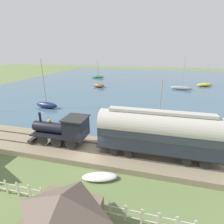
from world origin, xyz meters
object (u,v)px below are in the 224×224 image
object	(u,v)px
steam_locomotive	(65,128)
foreground_shed	(63,214)
sailboat_navy	(47,105)
sailboat_brown	(99,85)
rowboat_mid_harbor	(125,114)
sailboat_gray	(181,88)
rowboat_near_shore	(78,124)
sailboat_green	(97,77)
beached_dinghy	(100,177)
sailboat_teal	(158,124)
passenger_coach	(158,132)
sailboat_yellow	(205,85)

from	to	relation	value
steam_locomotive	foreground_shed	world-z (taller)	steam_locomotive
sailboat_navy	sailboat_brown	bearing A→B (deg)	-3.25
rowboat_mid_harbor	steam_locomotive	bearing A→B (deg)	126.96
sailboat_gray	rowboat_mid_harbor	xyz separation A→B (m)	(-22.06, 10.69, -0.30)
sailboat_brown	sailboat_navy	distance (m)	20.04
sailboat_navy	rowboat_near_shore	size ratio (longest dim) A/B	3.53
sailboat_brown	sailboat_green	xyz separation A→B (m)	(16.27, 6.02, -0.07)
rowboat_near_shore	foreground_shed	size ratio (longest dim) A/B	0.60
beached_dinghy	sailboat_green	bearing A→B (deg)	19.16
sailboat_brown	rowboat_near_shore	xyz separation A→B (m)	(-25.63, -5.60, -0.38)
sailboat_teal	sailboat_gray	distance (m)	26.21
sailboat_navy	sailboat_green	size ratio (longest dim) A/B	1.25
passenger_coach	sailboat_teal	bearing A→B (deg)	-1.27
sailboat_teal	sailboat_navy	world-z (taller)	sailboat_navy
sailboat_gray	rowboat_near_shore	world-z (taller)	sailboat_gray
sailboat_gray	beached_dinghy	world-z (taller)	sailboat_gray
sailboat_navy	sailboat_teal	bearing A→B (deg)	-95.18
sailboat_yellow	foreground_shed	size ratio (longest dim) A/B	1.72
passenger_coach	foreground_shed	xyz separation A→B (m)	(-8.12, 4.74, -1.60)
sailboat_navy	sailboat_yellow	xyz separation A→B (m)	(28.55, -31.95, -0.09)
sailboat_green	rowboat_near_shore	bearing A→B (deg)	-153.18
sailboat_yellow	rowboat_near_shore	bearing A→B (deg)	118.45
sailboat_gray	sailboat_navy	size ratio (longest dim) A/B	1.06
sailboat_green	beached_dinghy	size ratio (longest dim) A/B	2.23
passenger_coach	rowboat_mid_harbor	world-z (taller)	passenger_coach
sailboat_teal	rowboat_near_shore	xyz separation A→B (m)	(-2.11, 10.57, -0.30)
passenger_coach	rowboat_near_shore	size ratio (longest dim) A/B	4.58
sailboat_teal	beached_dinghy	size ratio (longest dim) A/B	2.14
sailboat_gray	sailboat_green	xyz separation A→B (m)	(14.19, 27.80, -0.04)
sailboat_yellow	beached_dinghy	xyz separation A→B (m)	(-43.61, 17.08, -0.29)
sailboat_green	rowboat_mid_harbor	size ratio (longest dim) A/B	2.57
beached_dinghy	steam_locomotive	bearing A→B (deg)	53.85
sailboat_brown	foreground_shed	xyz separation A→B (m)	(-39.53, -11.25, 0.84)
sailboat_brown	sailboat_green	size ratio (longest dim) A/B	1.09
passenger_coach	sailboat_brown	size ratio (longest dim) A/B	1.49
steam_locomotive	sailboat_gray	size ratio (longest dim) A/B	0.70
steam_locomotive	sailboat_green	size ratio (longest dim) A/B	0.93
sailboat_brown	sailboat_navy	world-z (taller)	sailboat_navy
sailboat_green	passenger_coach	bearing A→B (deg)	-143.90
passenger_coach	sailboat_yellow	xyz separation A→B (m)	(40.16, -12.83, -2.54)
sailboat_gray	sailboat_navy	bearing A→B (deg)	138.78
beached_dinghy	rowboat_near_shore	bearing A→B (deg)	33.62
steam_locomotive	sailboat_navy	size ratio (longest dim) A/B	0.74
passenger_coach	sailboat_navy	distance (m)	22.51
beached_dinghy	sailboat_teal	bearing A→B (deg)	-21.33
sailboat_yellow	rowboat_mid_harbor	bearing A→B (deg)	120.82
sailboat_teal	sailboat_green	bearing A→B (deg)	45.28
sailboat_brown	sailboat_teal	distance (m)	28.54
foreground_shed	rowboat_mid_harbor	bearing A→B (deg)	0.46
sailboat_green	rowboat_mid_harbor	xyz separation A→B (m)	(-36.25, -17.12, -0.25)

